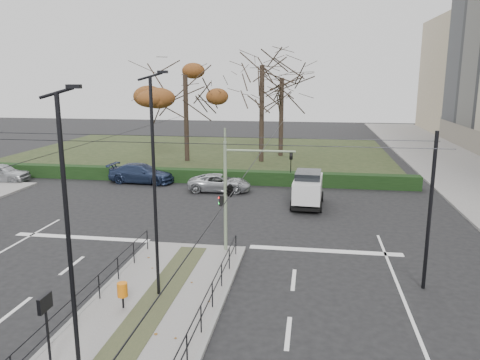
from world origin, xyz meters
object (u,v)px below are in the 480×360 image
Objects in this scene: streetlamp_median_far at (155,186)px; streetlamp_median_near at (70,247)px; traffic_light at (232,188)px; parked_car_fourth at (220,183)px; parked_car_first at (0,173)px; parked_car_third at (142,173)px; white_van at (308,188)px; litter_bin at (122,290)px; info_panel at (46,312)px; rust_tree at (185,75)px; bare_tree_near at (262,72)px; bare_tree_center at (282,84)px.

streetlamp_median_near is at bearing -92.11° from streetlamp_median_far.
traffic_light is 1.14× the size of parked_car_fourth.
streetlamp_median_far is (0.20, 5.47, 0.19)m from streetlamp_median_near.
parked_car_first is at bearing 137.42° from streetlamp_median_far.
parked_car_first is 0.86× the size of parked_car_third.
white_van is (23.28, -3.30, 0.42)m from parked_car_first.
info_panel is (-0.55, -3.61, 1.06)m from litter_bin.
litter_bin is 15.74m from white_van.
rust_tree is (-5.48, 28.62, 7.28)m from litter_bin.
parked_car_first is (-18.13, 16.67, -3.44)m from streetlamp_median_far.
parked_car_third reaches higher than litter_bin.
streetlamp_median_far is at bearing -111.16° from traffic_light.
bare_tree_near is at bearing 5.93° from rust_tree.
bare_tree_near is (2.07, 32.95, 6.43)m from info_panel.
rust_tree is 0.89× the size of bare_tree_near.
parked_car_first reaches higher than parked_car_fourth.
traffic_light is 0.49× the size of bare_tree_center.
rust_tree is 9.62m from bare_tree_center.
white_van reaches higher than parked_car_fourth.
bare_tree_center is at bearing 86.31° from streetlamp_median_near.
parked_car_first is at bearing 134.04° from litter_bin.
litter_bin is at bearing -92.95° from bare_tree_near.
litter_bin is at bearing -112.56° from white_van.
streetlamp_median_near reaches higher than parked_car_first.
litter_bin is at bearing -140.89° from parked_car_first.
streetlamp_median_far is at bearing -153.99° from parked_car_third.
parked_car_third is at bearing 112.23° from streetlamp_median_far.
streetlamp_median_near is (0.68, -4.30, 3.19)m from litter_bin.
white_van is at bearing 68.97° from traffic_light.
parked_car_first is at bearing -143.46° from bare_tree_center.
litter_bin is 5.40m from streetlamp_median_near.
streetlamp_median_near is 19.78m from white_van.
parked_car_first is 17.13m from parked_car_fourth.
parked_car_third is (-7.40, 18.10, -3.44)m from streetlamp_median_far.
info_panel is 0.19× the size of bare_tree_near.
litter_bin is 0.42× the size of info_panel.
bare_tree_near is at bearing 88.72° from streetlamp_median_far.
parked_car_first is at bearing 149.31° from traffic_light.
streetlamp_median_far is 28.48m from bare_tree_near.
white_van is at bearing 67.44° from litter_bin.
white_van reaches higher than parked_car_first.
info_panel is 5.50m from streetlamp_median_far.
streetlamp_median_far is at bearing 73.24° from info_panel.
bare_tree_center is (3.09, 32.90, 6.45)m from litter_bin.
info_panel is at bearing -161.62° from parked_car_third.
info_panel is at bearing -98.71° from litter_bin.
parked_car_first reaches higher than litter_bin.
traffic_light is 5.27m from streetlamp_median_far.
streetlamp_median_far is at bearing -137.52° from parked_car_first.
parked_car_third is 1.15× the size of parked_car_fourth.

